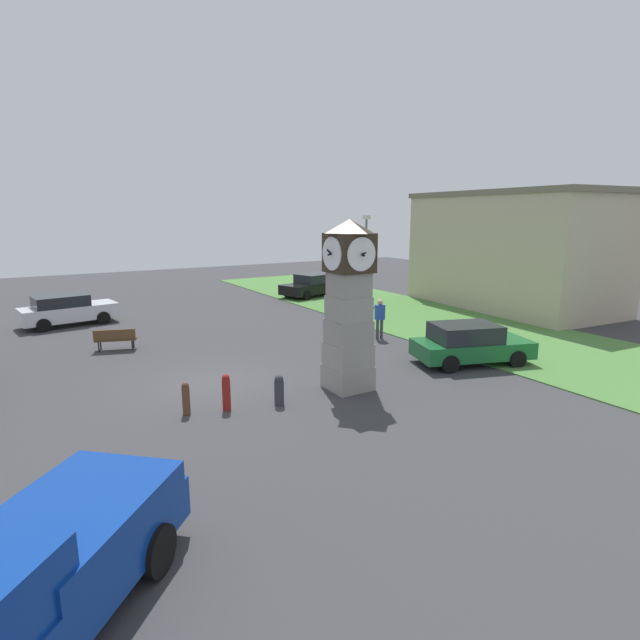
% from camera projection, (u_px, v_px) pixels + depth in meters
% --- Properties ---
extents(ground_plane, '(71.49, 71.49, 0.00)m').
position_uv_depth(ground_plane, '(216.00, 382.00, 16.45)').
color(ground_plane, '#38383A').
extents(clock_tower, '(1.61, 1.57, 5.29)m').
position_uv_depth(clock_tower, '(349.00, 306.00, 15.37)').
color(clock_tower, gray).
rests_on(clock_tower, ground_plane).
extents(bollard_near_tower, '(0.21, 0.21, 0.94)m').
position_uv_depth(bollard_near_tower, '(186.00, 398.00, 13.72)').
color(bollard_near_tower, brown).
rests_on(bollard_near_tower, ground_plane).
extents(bollard_mid_row, '(0.23, 0.23, 1.07)m').
position_uv_depth(bollard_mid_row, '(226.00, 392.00, 14.02)').
color(bollard_mid_row, maroon).
rests_on(bollard_mid_row, ground_plane).
extents(bollard_far_row, '(0.28, 0.28, 0.91)m').
position_uv_depth(bollard_far_row, '(279.00, 390.00, 14.43)').
color(bollard_far_row, '#333338').
rests_on(bollard_far_row, ground_plane).
extents(car_far_lot, '(3.07, 4.60, 1.51)m').
position_uv_depth(car_far_lot, '(470.00, 344.00, 18.39)').
color(car_far_lot, '#19602D').
rests_on(car_far_lot, ground_plane).
extents(car_silver_hatch, '(2.38, 4.58, 1.54)m').
position_uv_depth(car_silver_hatch, '(67.00, 310.00, 24.76)').
color(car_silver_hatch, silver).
rests_on(car_silver_hatch, ground_plane).
extents(car_end_of_row, '(2.99, 4.70, 1.51)m').
position_uv_depth(car_end_of_row, '(313.00, 285.00, 33.54)').
color(car_end_of_row, black).
rests_on(car_end_of_row, ground_plane).
extents(pickup_truck, '(5.35, 5.11, 1.85)m').
position_uv_depth(pickup_truck, '(14.00, 591.00, 6.10)').
color(pickup_truck, navy).
rests_on(pickup_truck, ground_plane).
extents(bench, '(1.00, 1.69, 0.90)m').
position_uv_depth(bench, '(115.00, 338.00, 20.21)').
color(bench, brown).
rests_on(bench, ground_plane).
extents(pedestrian_crossing_lot, '(0.32, 0.44, 1.78)m').
position_uv_depth(pedestrian_crossing_lot, '(380.00, 316.00, 21.96)').
color(pedestrian_crossing_lot, '#3F3F47').
rests_on(pedestrian_crossing_lot, ground_plane).
extents(street_lamp_near_road, '(0.50, 0.24, 5.37)m').
position_uv_depth(street_lamp_near_road, '(366.00, 251.00, 31.19)').
color(street_lamp_near_road, slate).
rests_on(street_lamp_near_road, ground_plane).
extents(warehouse_blue_far, '(12.47, 7.21, 6.74)m').
position_uv_depth(warehouse_blue_far, '(512.00, 250.00, 29.25)').
color(warehouse_blue_far, '#B7A88E').
rests_on(warehouse_blue_far, ground_plane).
extents(grass_verge_far, '(42.90, 7.93, 0.04)m').
position_uv_depth(grass_verge_far, '(439.00, 321.00, 25.73)').
color(grass_verge_far, '#477A38').
rests_on(grass_verge_far, ground_plane).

